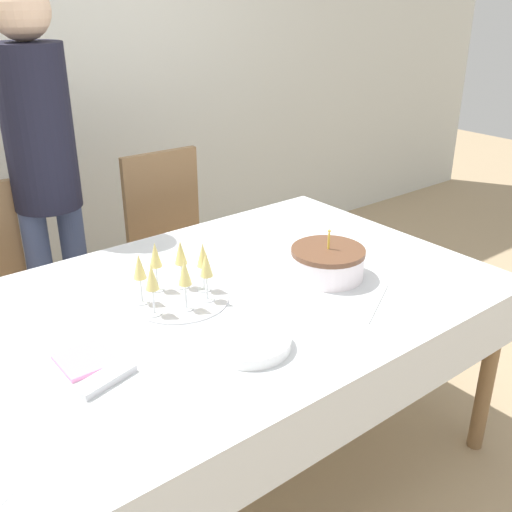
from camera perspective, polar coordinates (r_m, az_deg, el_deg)
The scene contains 11 objects.
ground_plane at distance 2.43m, azimuth -4.73°, elevation -20.17°, with size 12.00×12.00×0.00m, color tan.
wall_back at distance 3.37m, azimuth -23.19°, elevation 16.47°, with size 8.00×0.05×2.70m.
dining_table at distance 2.03m, azimuth -5.35°, elevation -6.99°, with size 2.05×1.22×0.75m.
dining_chair_far_right at distance 3.00m, azimuth -7.76°, elevation 1.31°, with size 0.44×0.44×0.97m.
birthday_cake at distance 2.15m, azimuth 6.83°, elevation -0.62°, with size 0.26×0.26×0.18m.
champagne_tray at distance 1.97m, azimuth -7.60°, elevation -1.99°, with size 0.33×0.33×0.18m.
plate_stack_main at distance 1.74m, azimuth -0.64°, elevation -8.19°, with size 0.24×0.24×0.03m.
cake_knife at distance 2.01m, azimuth 11.38°, elevation -4.43°, with size 0.27×0.16×0.00m.
fork_pile at distance 1.66m, azimuth -14.16°, elevation -11.26°, with size 0.18×0.10×0.02m.
napkin_pile at distance 1.75m, azimuth -15.82°, elevation -9.44°, with size 0.15×0.15×0.01m.
person_standing at distance 2.66m, azimuth -19.69°, elevation 8.83°, with size 0.28×0.28×1.73m.
Camera 1 is at (-0.93, -1.47, 1.70)m, focal length 42.00 mm.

